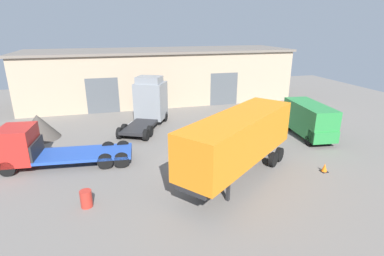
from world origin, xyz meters
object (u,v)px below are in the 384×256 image
object	(u,v)px
container_trailer_yellow	(239,139)
gravel_pile	(38,127)
flatbed_truck_red	(39,148)
oil_drum	(86,199)
tractor_unit_grey	(149,102)
delivery_van_green	(310,120)
traffic_cone	(324,168)

from	to	relation	value
container_trailer_yellow	gravel_pile	size ratio (longest dim) A/B	2.77
flatbed_truck_red	gravel_pile	xyz separation A→B (m)	(-1.16, 5.56, -0.31)
container_trailer_yellow	flatbed_truck_red	world-z (taller)	container_trailer_yellow
container_trailer_yellow	oil_drum	world-z (taller)	container_trailer_yellow
tractor_unit_grey	gravel_pile	size ratio (longest dim) A/B	2.11
container_trailer_yellow	tractor_unit_grey	bearing A→B (deg)	-111.14
oil_drum	tractor_unit_grey	bearing A→B (deg)	68.97
flatbed_truck_red	delivery_van_green	size ratio (longest dim) A/B	1.45
gravel_pile	delivery_van_green	bearing A→B (deg)	-14.27
container_trailer_yellow	traffic_cone	distance (m)	5.98
gravel_pile	oil_drum	world-z (taller)	gravel_pile
tractor_unit_grey	oil_drum	bearing A→B (deg)	-174.31
tractor_unit_grey	flatbed_truck_red	world-z (taller)	tractor_unit_grey
container_trailer_yellow	flatbed_truck_red	bearing A→B (deg)	-60.50
oil_drum	gravel_pile	bearing A→B (deg)	110.83
flatbed_truck_red	oil_drum	world-z (taller)	flatbed_truck_red
delivery_van_green	gravel_pile	distance (m)	21.61
gravel_pile	traffic_cone	bearing A→B (deg)	-31.14
oil_drum	traffic_cone	xyz separation A→B (m)	(13.91, 0.14, -0.19)
container_trailer_yellow	delivery_van_green	bearing A→B (deg)	172.47
tractor_unit_grey	traffic_cone	size ratio (longest dim) A/B	12.12
flatbed_truck_red	oil_drum	bearing A→B (deg)	124.30
oil_drum	traffic_cone	size ratio (longest dim) A/B	1.60
tractor_unit_grey	container_trailer_yellow	distance (m)	12.23
container_trailer_yellow	gravel_pile	bearing A→B (deg)	-77.33
container_trailer_yellow	delivery_van_green	world-z (taller)	container_trailer_yellow
traffic_cone	tractor_unit_grey	bearing A→B (deg)	126.32
traffic_cone	gravel_pile	bearing A→B (deg)	148.86
flatbed_truck_red	traffic_cone	bearing A→B (deg)	167.69
container_trailer_yellow	delivery_van_green	xyz separation A→B (m)	(8.31, 4.94, -1.03)
container_trailer_yellow	oil_drum	size ratio (longest dim) A/B	9.95
flatbed_truck_red	tractor_unit_grey	bearing A→B (deg)	-133.10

